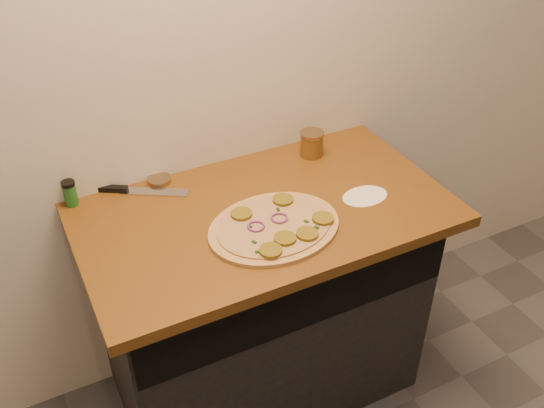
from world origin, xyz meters
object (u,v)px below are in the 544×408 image
chefs_knife (131,190)px  spice_shaker (70,193)px  salsa_jar (312,144)px  pizza (275,227)px

chefs_knife → spice_shaker: 0.20m
salsa_jar → spice_shaker: (-0.85, 0.08, -0.00)m
salsa_jar → pizza: bearing=-133.6°
chefs_knife → salsa_jar: size_ratio=3.17×
pizza → spice_shaker: spice_shaker is taller
pizza → chefs_knife: (-0.34, 0.40, -0.00)m
spice_shaker → salsa_jar: bearing=-5.2°
pizza → salsa_jar: bearing=46.4°
chefs_knife → salsa_jar: (0.66, -0.06, 0.04)m
pizza → chefs_knife: bearing=130.3°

